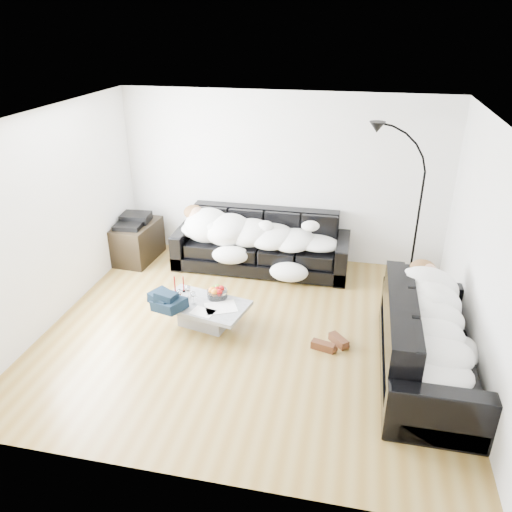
% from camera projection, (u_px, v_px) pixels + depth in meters
% --- Properties ---
extents(ground, '(5.00, 5.00, 0.00)m').
position_uv_depth(ground, '(251.00, 331.00, 6.21)').
color(ground, olive).
rests_on(ground, ground).
extents(wall_back, '(5.00, 0.02, 2.60)m').
position_uv_depth(wall_back, '(282.00, 179.00, 7.63)').
color(wall_back, silver).
rests_on(wall_back, ground).
extents(wall_left, '(0.02, 4.50, 2.60)m').
position_uv_depth(wall_left, '(52.00, 219.00, 6.11)').
color(wall_left, silver).
rests_on(wall_left, ground).
extents(wall_right, '(0.02, 4.50, 2.60)m').
position_uv_depth(wall_right, '(485.00, 255.00, 5.18)').
color(wall_right, silver).
rests_on(wall_right, ground).
extents(ceiling, '(5.00, 5.00, 0.00)m').
position_uv_depth(ceiling, '(250.00, 118.00, 5.08)').
color(ceiling, white).
rests_on(ceiling, ground).
extents(sofa_back, '(2.65, 0.92, 0.87)m').
position_uv_depth(sofa_back, '(261.00, 242.00, 7.61)').
color(sofa_back, black).
rests_on(sofa_back, ground).
extents(sofa_right, '(0.94, 2.20, 0.89)m').
position_uv_depth(sofa_right, '(430.00, 339.00, 5.29)').
color(sofa_right, black).
rests_on(sofa_right, ground).
extents(sleeper_back, '(2.24, 0.77, 0.45)m').
position_uv_depth(sleeper_back, '(261.00, 230.00, 7.48)').
color(sleeper_back, white).
rests_on(sleeper_back, sofa_back).
extents(sleeper_right, '(0.80, 1.89, 0.46)m').
position_uv_depth(sleeper_right, '(433.00, 323.00, 5.20)').
color(sleeper_right, white).
rests_on(sleeper_right, sofa_right).
extents(teal_cushion, '(0.42, 0.38, 0.20)m').
position_uv_depth(teal_cushion, '(422.00, 285.00, 5.79)').
color(teal_cushion, '#0D6156').
rests_on(teal_cushion, sofa_right).
extents(coffee_table, '(1.18, 0.84, 0.31)m').
position_uv_depth(coffee_table, '(204.00, 314.00, 6.28)').
color(coffee_table, '#939699').
rests_on(coffee_table, ground).
extents(fruit_bowl, '(0.27, 0.27, 0.16)m').
position_uv_depth(fruit_bowl, '(217.00, 292.00, 6.31)').
color(fruit_bowl, white).
rests_on(fruit_bowl, coffee_table).
extents(wine_glass_a, '(0.09, 0.09, 0.18)m').
position_uv_depth(wine_glass_a, '(188.00, 292.00, 6.28)').
color(wine_glass_a, white).
rests_on(wine_glass_a, coffee_table).
extents(wine_glass_b, '(0.08, 0.08, 0.17)m').
position_uv_depth(wine_glass_b, '(180.00, 296.00, 6.22)').
color(wine_glass_b, white).
rests_on(wine_glass_b, coffee_table).
extents(wine_glass_c, '(0.09, 0.09, 0.18)m').
position_uv_depth(wine_glass_c, '(193.00, 298.00, 6.16)').
color(wine_glass_c, white).
rests_on(wine_glass_c, coffee_table).
extents(candle_left, '(0.05, 0.05, 0.24)m').
position_uv_depth(candle_left, '(175.00, 285.00, 6.38)').
color(candle_left, maroon).
rests_on(candle_left, coffee_table).
extents(candle_right, '(0.04, 0.04, 0.22)m').
position_uv_depth(candle_right, '(183.00, 284.00, 6.42)').
color(candle_right, maroon).
rests_on(candle_right, coffee_table).
extents(newspaper_a, '(0.46, 0.42, 0.01)m').
position_uv_depth(newspaper_a, '(221.00, 307.00, 6.11)').
color(newspaper_a, silver).
rests_on(newspaper_a, coffee_table).
extents(newspaper_b, '(0.32, 0.26, 0.01)m').
position_uv_depth(newspaper_b, '(203.00, 312.00, 6.02)').
color(newspaper_b, silver).
rests_on(newspaper_b, coffee_table).
extents(navy_jacket, '(0.43, 0.37, 0.20)m').
position_uv_depth(navy_jacket, '(165.00, 295.00, 6.03)').
color(navy_jacket, black).
rests_on(navy_jacket, coffee_table).
extents(shoes, '(0.58, 0.52, 0.11)m').
position_uv_depth(shoes, '(330.00, 343.00, 5.89)').
color(shoes, '#472311').
rests_on(shoes, ground).
extents(av_cabinet, '(0.66, 0.92, 0.60)m').
position_uv_depth(av_cabinet, '(136.00, 241.00, 7.96)').
color(av_cabinet, black).
rests_on(av_cabinet, ground).
extents(stereo, '(0.46, 0.37, 0.13)m').
position_uv_depth(stereo, '(133.00, 220.00, 7.80)').
color(stereo, black).
rests_on(stereo, av_cabinet).
extents(floor_lamp, '(0.79, 0.49, 2.02)m').
position_uv_depth(floor_lamp, '(418.00, 216.00, 7.01)').
color(floor_lamp, black).
rests_on(floor_lamp, ground).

